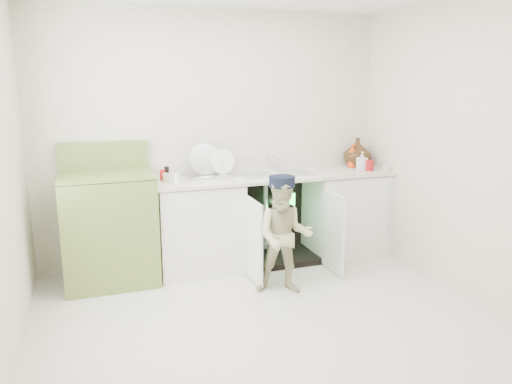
{
  "coord_description": "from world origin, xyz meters",
  "views": [
    {
      "loc": [
        -1.25,
        -3.36,
        1.83
      ],
      "look_at": [
        0.17,
        0.7,
        0.86
      ],
      "focal_mm": 35.0,
      "sensor_mm": 36.0,
      "label": 1
    }
  ],
  "objects": [
    {
      "name": "ground",
      "position": [
        0.0,
        0.0,
        0.0
      ],
      "size": [
        3.5,
        3.5,
        0.0
      ],
      "primitive_type": "plane",
      "color": "beige",
      "rests_on": "ground"
    },
    {
      "name": "room_shell",
      "position": [
        0.0,
        0.0,
        1.25
      ],
      "size": [
        6.0,
        5.5,
        1.26
      ],
      "color": "#EEE5CC",
      "rests_on": "ground"
    },
    {
      "name": "counter_run",
      "position": [
        0.58,
        1.21,
        0.47
      ],
      "size": [
        2.44,
        1.02,
        1.21
      ],
      "color": "white",
      "rests_on": "ground"
    },
    {
      "name": "avocado_stove",
      "position": [
        -1.08,
        1.18,
        0.52
      ],
      "size": [
        0.81,
        0.65,
        1.26
      ],
      "color": "olive",
      "rests_on": "ground"
    },
    {
      "name": "repair_worker",
      "position": [
        0.33,
        0.43,
        0.52
      ],
      "size": [
        0.6,
        0.7,
        1.03
      ],
      "rotation": [
        0.0,
        0.0,
        -0.37
      ],
      "color": "#BFB689",
      "rests_on": "ground"
    }
  ]
}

